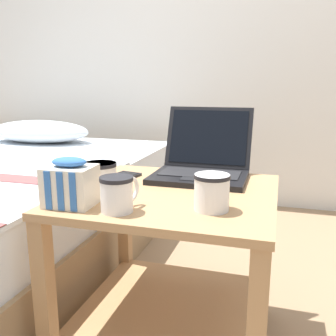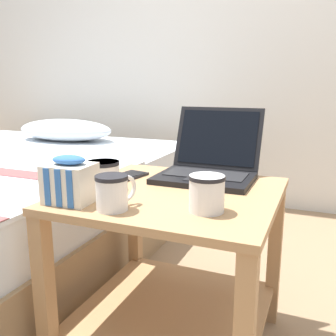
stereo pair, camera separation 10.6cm
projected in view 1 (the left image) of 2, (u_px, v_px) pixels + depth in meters
back_wall at (240, 21)px, 2.48m from camera, size 8.00×0.05×2.50m
bedside_table at (172, 249)px, 1.16m from camera, size 0.60×0.59×0.53m
laptop at (202, 163)px, 1.28m from camera, size 0.31×0.32×0.23m
mug_front_left at (212, 190)px, 0.94m from camera, size 0.09×0.13×0.09m
mug_front_right at (118, 192)px, 0.93m from camera, size 0.08×0.12×0.09m
mug_mid_center at (100, 175)px, 1.11m from camera, size 0.10×0.13×0.09m
snack_bag at (70, 184)px, 0.97m from camera, size 0.13×0.11×0.13m
cell_phone at (121, 177)px, 1.26m from camera, size 0.11×0.15×0.01m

